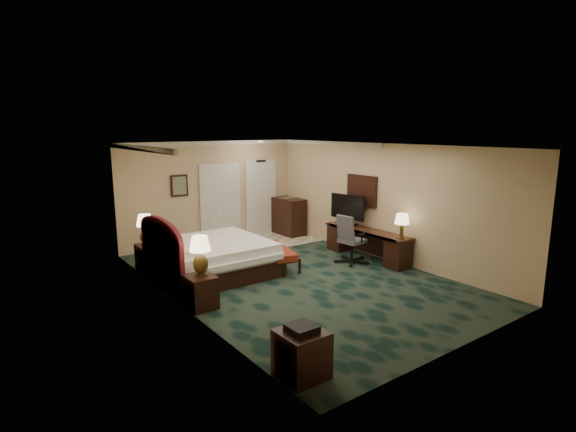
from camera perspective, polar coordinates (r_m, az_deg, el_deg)
floor at (r=9.36m, az=0.96°, el=-7.85°), size 5.00×7.50×0.00m
ceiling at (r=8.85m, az=1.02°, el=8.91°), size 5.00×7.50×0.00m
wall_back at (r=12.17m, az=-9.75°, el=2.99°), size 5.00×0.00×2.70m
wall_front at (r=6.51m, az=21.43°, el=-4.77°), size 5.00×0.00×2.70m
wall_left at (r=7.79m, az=-13.84°, el=-1.77°), size 0.00×7.50×2.70m
wall_right at (r=10.68m, az=11.75°, el=1.79°), size 0.00×7.50×2.70m
crown_molding at (r=8.85m, az=1.02°, el=8.59°), size 5.00×7.50×0.10m
tile_patch at (r=12.13m, az=-3.92°, el=-3.37°), size 3.20×1.70×0.01m
headboard at (r=8.87m, az=-15.77°, el=-4.62°), size 0.12×2.00×1.40m
entry_door at (r=12.94m, az=-3.49°, el=2.27°), size 1.02×0.06×2.18m
closet_doors at (r=12.29m, az=-8.57°, el=1.69°), size 1.20×0.06×2.10m
wall_art at (r=11.73m, az=-13.64°, el=3.77°), size 0.45×0.06×0.55m
wall_mirror at (r=11.03m, az=9.34°, el=3.22°), size 0.05×0.95×0.75m
bed at (r=9.60m, az=-9.65°, el=-5.29°), size 2.23×2.07×0.71m
nightstand_near at (r=7.94m, az=-11.02°, el=-9.43°), size 0.46×0.52×0.57m
nightstand_far at (r=10.24m, az=-17.29°, el=-5.02°), size 0.45×0.52×0.56m
lamp_near at (r=7.79m, az=-11.08°, el=-4.97°), size 0.37×0.37×0.69m
lamp_far at (r=10.11m, az=-17.68°, el=-1.66°), size 0.41×0.41×0.66m
bed_bench at (r=9.90m, az=-1.46°, el=-5.36°), size 0.82×1.45×0.47m
side_table at (r=5.81m, az=1.74°, el=-17.09°), size 0.56×0.56×0.60m
desk at (r=10.79m, az=9.97°, el=-3.52°), size 0.51×2.39×0.69m
tv at (r=11.05m, az=7.55°, el=0.76°), size 0.22×0.98×0.76m
desk_lamp at (r=9.95m, az=14.25°, el=-1.25°), size 0.36×0.36×0.56m
desk_chair at (r=10.33m, az=8.17°, el=-2.85°), size 0.73×0.69×1.13m
minibar at (r=12.96m, az=0.10°, el=-0.04°), size 0.55×1.00×1.05m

